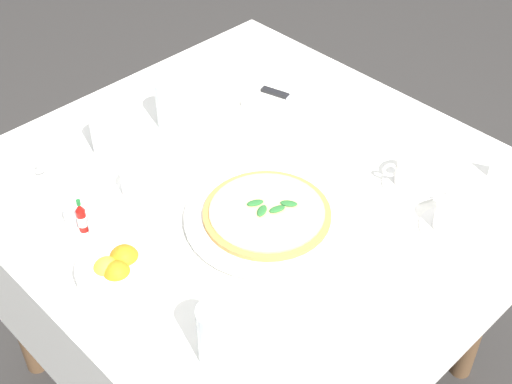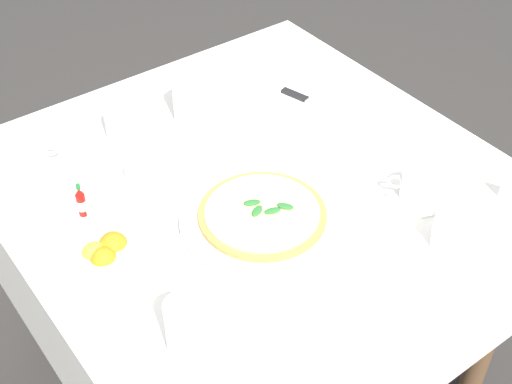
% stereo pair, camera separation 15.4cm
% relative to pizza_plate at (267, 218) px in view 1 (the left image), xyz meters
% --- Properties ---
extents(ground_plane, '(8.00, 8.00, 0.00)m').
position_rel_pizza_plate_xyz_m(ground_plane, '(-0.13, 0.07, -0.74)').
color(ground_plane, '#33302D').
extents(dining_table, '(1.07, 1.07, 0.73)m').
position_rel_pizza_plate_xyz_m(dining_table, '(-0.13, 0.07, -0.15)').
color(dining_table, white).
rests_on(dining_table, ground_plane).
extents(pizza_plate, '(0.35, 0.35, 0.02)m').
position_rel_pizza_plate_xyz_m(pizza_plate, '(0.00, 0.00, 0.00)').
color(pizza_plate, white).
rests_on(pizza_plate, dining_table).
extents(pizza, '(0.27, 0.27, 0.02)m').
position_rel_pizza_plate_xyz_m(pizza, '(-0.00, 0.00, 0.01)').
color(pizza, '#C68E47').
rests_on(pizza, pizza_plate).
extents(coffee_cup_center_back, '(0.13, 0.13, 0.06)m').
position_rel_pizza_plate_xyz_m(coffee_cup_center_back, '(0.14, 0.32, 0.02)').
color(coffee_cup_center_back, white).
rests_on(coffee_cup_center_back, dining_table).
extents(coffee_cup_far_left, '(0.13, 0.13, 0.07)m').
position_rel_pizza_plate_xyz_m(coffee_cup_far_left, '(0.28, 0.26, 0.02)').
color(coffee_cup_far_left, white).
rests_on(coffee_cup_far_left, dining_table).
extents(coffee_cup_right_edge, '(0.13, 0.13, 0.06)m').
position_rel_pizza_plate_xyz_m(coffee_cup_right_edge, '(-0.26, -0.14, 0.02)').
color(coffee_cup_right_edge, white).
rests_on(coffee_cup_right_edge, dining_table).
extents(coffee_cup_near_left, '(0.13, 0.13, 0.07)m').
position_rel_pizza_plate_xyz_m(coffee_cup_near_left, '(-0.47, -0.31, 0.02)').
color(coffee_cup_near_left, white).
rests_on(coffee_cup_near_left, dining_table).
extents(water_glass_far_right, '(0.07, 0.07, 0.13)m').
position_rel_pizza_plate_xyz_m(water_glass_far_right, '(-0.41, 0.08, 0.04)').
color(water_glass_far_right, white).
rests_on(water_glass_far_right, dining_table).
extents(water_glass_near_right, '(0.07, 0.07, 0.11)m').
position_rel_pizza_plate_xyz_m(water_glass_near_right, '(-0.43, -0.10, 0.04)').
color(water_glass_near_right, white).
rests_on(water_glass_near_right, dining_table).
extents(water_glass_left_edge, '(0.07, 0.07, 0.13)m').
position_rel_pizza_plate_xyz_m(water_glass_left_edge, '(0.18, -0.30, 0.04)').
color(water_glass_left_edge, white).
rests_on(water_glass_left_edge, dining_table).
extents(napkin_folded, '(0.25, 0.19, 0.02)m').
position_rel_pizza_plate_xyz_m(napkin_folded, '(-0.26, 0.35, -0.00)').
color(napkin_folded, white).
rests_on(napkin_folded, dining_table).
extents(dinner_knife, '(0.19, 0.07, 0.01)m').
position_rel_pizza_plate_xyz_m(dinner_knife, '(-0.26, 0.35, 0.01)').
color(dinner_knife, silver).
rests_on(dinner_knife, napkin_folded).
extents(citrus_bowl, '(0.15, 0.15, 0.07)m').
position_rel_pizza_plate_xyz_m(citrus_bowl, '(-0.08, -0.32, 0.02)').
color(citrus_bowl, white).
rests_on(citrus_bowl, dining_table).
extents(hot_sauce_bottle, '(0.02, 0.02, 0.08)m').
position_rel_pizza_plate_xyz_m(hot_sauce_bottle, '(-0.25, -0.29, 0.02)').
color(hot_sauce_bottle, '#B7140F').
rests_on(hot_sauce_bottle, dining_table).
extents(salt_shaker, '(0.03, 0.03, 0.06)m').
position_rel_pizza_plate_xyz_m(salt_shaker, '(-0.22, -0.28, 0.01)').
color(salt_shaker, white).
rests_on(salt_shaker, dining_table).
extents(pepper_shaker, '(0.03, 0.03, 0.06)m').
position_rel_pizza_plate_xyz_m(pepper_shaker, '(-0.28, -0.30, 0.01)').
color(pepper_shaker, white).
rests_on(pepper_shaker, dining_table).
extents(menu_card, '(0.08, 0.04, 0.06)m').
position_rel_pizza_plate_xyz_m(menu_card, '(0.28, 0.48, 0.02)').
color(menu_card, white).
rests_on(menu_card, dining_table).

